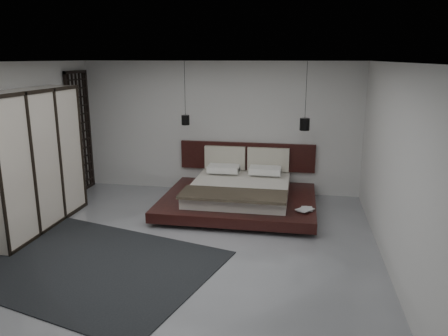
% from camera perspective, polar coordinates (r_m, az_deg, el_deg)
% --- Properties ---
extents(floor, '(6.00, 6.00, 0.00)m').
position_cam_1_polar(floor, '(7.00, -5.25, -9.95)').
color(floor, '#95979D').
rests_on(floor, ground).
extents(ceiling, '(6.00, 6.00, 0.00)m').
position_cam_1_polar(ceiling, '(6.39, -5.83, 13.61)').
color(ceiling, white).
rests_on(ceiling, wall_back).
extents(wall_back, '(6.00, 0.00, 6.00)m').
position_cam_1_polar(wall_back, '(9.43, -0.63, 5.31)').
color(wall_back, silver).
rests_on(wall_back, floor).
extents(wall_front, '(6.00, 0.00, 6.00)m').
position_cam_1_polar(wall_front, '(3.88, -17.55, -8.57)').
color(wall_front, silver).
rests_on(wall_front, floor).
extents(wall_left, '(0.00, 6.00, 6.00)m').
position_cam_1_polar(wall_left, '(7.90, -27.00, 2.01)').
color(wall_left, silver).
rests_on(wall_left, floor).
extents(wall_right, '(0.00, 6.00, 6.00)m').
position_cam_1_polar(wall_right, '(6.45, 21.12, 0.16)').
color(wall_right, silver).
rests_on(wall_right, floor).
extents(lattice_screen, '(0.05, 0.90, 2.60)m').
position_cam_1_polar(lattice_screen, '(9.92, -18.30, 4.45)').
color(lattice_screen, black).
rests_on(lattice_screen, floor).
extents(bed, '(2.89, 2.44, 1.10)m').
position_cam_1_polar(bed, '(8.53, 2.07, -3.30)').
color(bed, black).
rests_on(bed, floor).
extents(book_lower, '(0.20, 0.26, 0.02)m').
position_cam_1_polar(book_lower, '(7.82, 10.06, -5.26)').
color(book_lower, '#99724C').
rests_on(book_lower, bed).
extents(book_upper, '(0.36, 0.37, 0.02)m').
position_cam_1_polar(book_upper, '(7.78, 9.91, -5.17)').
color(book_upper, '#99724C').
rests_on(book_upper, book_lower).
extents(pendant_left, '(0.16, 0.16, 1.27)m').
position_cam_1_polar(pendant_left, '(8.91, -5.05, 6.29)').
color(pendant_left, black).
rests_on(pendant_left, ceiling).
extents(pendant_right, '(0.19, 0.19, 1.31)m').
position_cam_1_polar(pendant_right, '(8.61, 10.49, 5.65)').
color(pendant_right, black).
rests_on(pendant_right, ceiling).
extents(wardrobe, '(0.57, 2.41, 2.36)m').
position_cam_1_polar(wardrobe, '(8.02, -23.77, 0.92)').
color(wardrobe, beige).
rests_on(wardrobe, floor).
extents(rug, '(4.10, 3.39, 0.02)m').
position_cam_1_polar(rug, '(6.66, -17.58, -11.84)').
color(rug, black).
rests_on(rug, floor).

